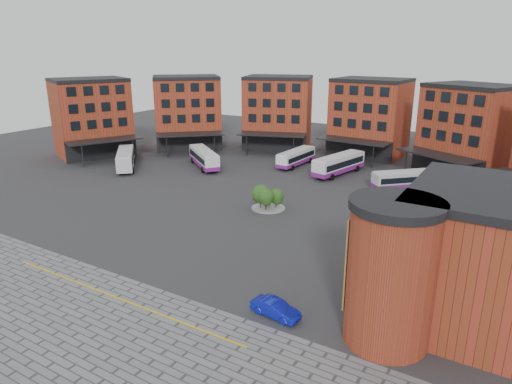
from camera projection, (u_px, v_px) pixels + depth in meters
The scene contains 13 objects.
ground at pixel (200, 236), 50.84m from camera, with size 160.00×160.00×0.00m, color #28282B.
paving_zone at pixel (29, 349), 31.90m from camera, with size 50.00×22.00×0.02m, color slate.
yellow_line at pixel (116, 297), 38.42m from camera, with size 26.00×0.15×0.02m, color gold.
main_building at pixel (308, 122), 82.20m from camera, with size 94.14×42.48×14.60m.
east_building at pixel (489, 265), 32.64m from camera, with size 17.40×15.40×10.60m.
tree_island at pixel (267, 197), 58.81m from camera, with size 4.40×4.40×3.25m.
bus_a at pixel (125, 158), 78.68m from camera, with size 9.51×9.78×3.14m.
bus_b at pixel (204, 158), 79.58m from camera, with size 10.33×8.78×3.12m.
bus_c at pixel (296, 157), 80.58m from camera, with size 2.99×10.15×2.82m.
bus_d at pixel (339, 164), 75.01m from camera, with size 5.15×11.83×3.25m.
bus_e at pixel (405, 179), 67.19m from camera, with size 8.73×8.54×2.80m.
bus_f at pixel (465, 205), 55.57m from camera, with size 11.37×7.87×3.25m.
blue_car at pixel (275, 309), 35.61m from camera, with size 1.42×4.06×1.34m, color #0D17AC.
Camera 1 is at (29.57, -36.97, 20.20)m, focal length 32.00 mm.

